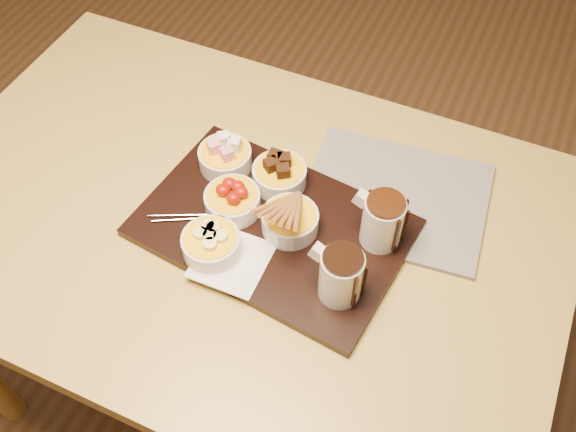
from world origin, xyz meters
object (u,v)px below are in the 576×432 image
at_px(serving_board, 273,228).
at_px(newspaper, 395,197).
at_px(bowl_strawberries, 233,202).
at_px(dining_table, 237,245).
at_px(pitcher_dark_chocolate, 341,276).
at_px(pitcher_milk_chocolate, 382,222).

xyz_separation_m(serving_board, newspaper, (0.18, 0.16, -0.00)).
distance_m(serving_board, bowl_strawberries, 0.08).
height_order(dining_table, newspaper, newspaper).
xyz_separation_m(dining_table, serving_board, (0.08, -0.00, 0.11)).
bearing_deg(dining_table, bowl_strawberries, -48.08).
relative_size(pitcher_dark_chocolate, pitcher_milk_chocolate, 1.00).
height_order(pitcher_milk_chocolate, newspaper, pitcher_milk_chocolate).
relative_size(bowl_strawberries, newspaper, 0.30).
distance_m(bowl_strawberries, pitcher_dark_chocolate, 0.25).
xyz_separation_m(dining_table, pitcher_dark_chocolate, (0.24, -0.08, 0.16)).
bearing_deg(dining_table, newspaper, 30.86).
distance_m(dining_table, serving_board, 0.13).
xyz_separation_m(pitcher_dark_chocolate, newspaper, (0.02, 0.24, -0.06)).
height_order(dining_table, pitcher_milk_chocolate, pitcher_milk_chocolate).
bearing_deg(newspaper, serving_board, -143.65).
distance_m(bowl_strawberries, pitcher_milk_chocolate, 0.27).
bearing_deg(serving_board, dining_table, -176.83).
distance_m(dining_table, bowl_strawberries, 0.14).
bearing_deg(serving_board, bowl_strawberries, -176.42).
height_order(pitcher_dark_chocolate, pitcher_milk_chocolate, same).
distance_m(serving_board, pitcher_milk_chocolate, 0.20).
height_order(pitcher_dark_chocolate, newspaper, pitcher_dark_chocolate).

